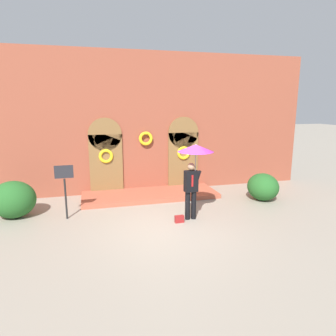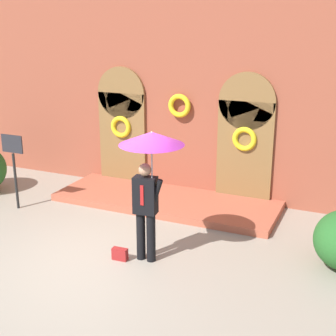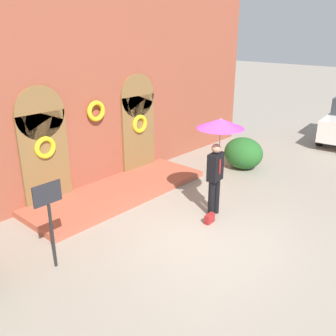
{
  "view_description": "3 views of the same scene",
  "coord_description": "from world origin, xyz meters",
  "px_view_note": "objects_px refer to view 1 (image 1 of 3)",
  "views": [
    {
      "loc": [
        -2.15,
        -8.0,
        3.54
      ],
      "look_at": [
        0.23,
        1.19,
        1.52
      ],
      "focal_mm": 32.0,
      "sensor_mm": 36.0,
      "label": 1
    },
    {
      "loc": [
        4.19,
        -6.27,
        4.06
      ],
      "look_at": [
        0.66,
        1.7,
        1.35
      ],
      "focal_mm": 50.0,
      "sensor_mm": 36.0,
      "label": 2
    },
    {
      "loc": [
        -6.07,
        -4.2,
        4.3
      ],
      "look_at": [
        0.33,
        1.55,
        1.05
      ],
      "focal_mm": 40.0,
      "sensor_mm": 36.0,
      "label": 3
    }
  ],
  "objects_px": {
    "handbag": "(179,219)",
    "shrub_left": "(13,200)",
    "shrub_right": "(263,187)",
    "person_with_umbrella": "(194,159)",
    "sign_post": "(65,183)"
  },
  "relations": [
    {
      "from": "sign_post",
      "to": "shrub_left",
      "type": "height_order",
      "value": "sign_post"
    },
    {
      "from": "handbag",
      "to": "shrub_left",
      "type": "relative_size",
      "value": 0.21
    },
    {
      "from": "shrub_left",
      "to": "shrub_right",
      "type": "bearing_deg",
      "value": -2.47
    },
    {
      "from": "person_with_umbrella",
      "to": "shrub_left",
      "type": "height_order",
      "value": "person_with_umbrella"
    },
    {
      "from": "person_with_umbrella",
      "to": "handbag",
      "type": "relative_size",
      "value": 8.44
    },
    {
      "from": "person_with_umbrella",
      "to": "shrub_left",
      "type": "xyz_separation_m",
      "value": [
        -5.5,
        1.54,
        -1.32
      ]
    },
    {
      "from": "handbag",
      "to": "sign_post",
      "type": "height_order",
      "value": "sign_post"
    },
    {
      "from": "sign_post",
      "to": "shrub_left",
      "type": "bearing_deg",
      "value": 161.66
    },
    {
      "from": "sign_post",
      "to": "shrub_right",
      "type": "height_order",
      "value": "sign_post"
    },
    {
      "from": "handbag",
      "to": "shrub_right",
      "type": "bearing_deg",
      "value": 17.33
    },
    {
      "from": "shrub_right",
      "to": "shrub_left",
      "type": "bearing_deg",
      "value": 177.53
    },
    {
      "from": "handbag",
      "to": "sign_post",
      "type": "bearing_deg",
      "value": 157.36
    },
    {
      "from": "shrub_left",
      "to": "shrub_right",
      "type": "relative_size",
      "value": 1.07
    },
    {
      "from": "sign_post",
      "to": "handbag",
      "type": "bearing_deg",
      "value": -19.7
    },
    {
      "from": "shrub_right",
      "to": "person_with_umbrella",
      "type": "bearing_deg",
      "value": -159.83
    }
  ]
}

